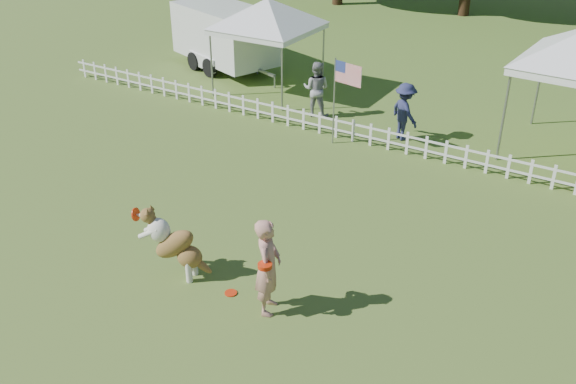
{
  "coord_description": "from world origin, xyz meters",
  "views": [
    {
      "loc": [
        6.0,
        -6.92,
        6.77
      ],
      "look_at": [
        0.4,
        2.0,
        1.1
      ],
      "focal_mm": 40.0,
      "sensor_mm": 36.0,
      "label": 1
    }
  ],
  "objects_px": {
    "handler": "(268,267)",
    "cargo_trailer": "(225,37)",
    "flag_pole": "(334,102)",
    "dog": "(176,244)",
    "canopy_tent_left": "(268,47)",
    "spectator_b": "(405,112)",
    "spectator_a": "(316,89)",
    "frisbee_on_turf": "(231,293)"
  },
  "relations": [
    {
      "from": "flag_pole",
      "to": "dog",
      "type": "bearing_deg",
      "value": -74.34
    },
    {
      "from": "frisbee_on_turf",
      "to": "canopy_tent_left",
      "type": "distance_m",
      "value": 10.53
    },
    {
      "from": "spectator_a",
      "to": "spectator_b",
      "type": "bearing_deg",
      "value": 160.75
    },
    {
      "from": "canopy_tent_left",
      "to": "spectator_a",
      "type": "xyz_separation_m",
      "value": [
        2.29,
        -1.02,
        -0.62
      ]
    },
    {
      "from": "handler",
      "to": "cargo_trailer",
      "type": "xyz_separation_m",
      "value": [
        -8.62,
        10.28,
        0.21
      ]
    },
    {
      "from": "frisbee_on_turf",
      "to": "dog",
      "type": "bearing_deg",
      "value": -176.73
    },
    {
      "from": "cargo_trailer",
      "to": "spectator_a",
      "type": "height_order",
      "value": "cargo_trailer"
    },
    {
      "from": "dog",
      "to": "flag_pole",
      "type": "bearing_deg",
      "value": 78.85
    },
    {
      "from": "frisbee_on_turf",
      "to": "spectator_a",
      "type": "relative_size",
      "value": 0.14
    },
    {
      "from": "frisbee_on_turf",
      "to": "canopy_tent_left",
      "type": "relative_size",
      "value": 0.08
    },
    {
      "from": "cargo_trailer",
      "to": "spectator_a",
      "type": "bearing_deg",
      "value": -5.62
    },
    {
      "from": "dog",
      "to": "frisbee_on_turf",
      "type": "distance_m",
      "value": 1.29
    },
    {
      "from": "handler",
      "to": "spectator_b",
      "type": "bearing_deg",
      "value": -15.95
    },
    {
      "from": "flag_pole",
      "to": "spectator_a",
      "type": "bearing_deg",
      "value": 144.23
    },
    {
      "from": "frisbee_on_turf",
      "to": "spectator_a",
      "type": "distance_m",
      "value": 8.57
    },
    {
      "from": "flag_pole",
      "to": "spectator_a",
      "type": "xyz_separation_m",
      "value": [
        -1.35,
        1.47,
        -0.34
      ]
    },
    {
      "from": "handler",
      "to": "cargo_trailer",
      "type": "bearing_deg",
      "value": 17.09
    },
    {
      "from": "handler",
      "to": "spectator_b",
      "type": "height_order",
      "value": "handler"
    },
    {
      "from": "handler",
      "to": "spectator_a",
      "type": "relative_size",
      "value": 1.09
    },
    {
      "from": "handler",
      "to": "frisbee_on_turf",
      "type": "bearing_deg",
      "value": 66.83
    },
    {
      "from": "dog",
      "to": "flag_pole",
      "type": "xyz_separation_m",
      "value": [
        -0.46,
        6.61,
        0.48
      ]
    },
    {
      "from": "dog",
      "to": "canopy_tent_left",
      "type": "xyz_separation_m",
      "value": [
        -4.1,
        9.1,
        0.75
      ]
    },
    {
      "from": "dog",
      "to": "handler",
      "type": "bearing_deg",
      "value": -13.33
    },
    {
      "from": "canopy_tent_left",
      "to": "cargo_trailer",
      "type": "bearing_deg",
      "value": 153.2
    },
    {
      "from": "dog",
      "to": "canopy_tent_left",
      "type": "relative_size",
      "value": 0.47
    },
    {
      "from": "handler",
      "to": "flag_pole",
      "type": "bearing_deg",
      "value": -2.98
    },
    {
      "from": "frisbee_on_turf",
      "to": "cargo_trailer",
      "type": "height_order",
      "value": "cargo_trailer"
    },
    {
      "from": "dog",
      "to": "spectator_a",
      "type": "xyz_separation_m",
      "value": [
        -1.81,
        8.08,
        0.13
      ]
    },
    {
      "from": "handler",
      "to": "spectator_b",
      "type": "relative_size",
      "value": 1.13
    },
    {
      "from": "dog",
      "to": "flag_pole",
      "type": "height_order",
      "value": "flag_pole"
    },
    {
      "from": "cargo_trailer",
      "to": "flag_pole",
      "type": "distance_m",
      "value": 7.28
    },
    {
      "from": "flag_pole",
      "to": "spectator_b",
      "type": "relative_size",
      "value": 1.49
    },
    {
      "from": "spectator_a",
      "to": "spectator_b",
      "type": "height_order",
      "value": "spectator_a"
    },
    {
      "from": "frisbee_on_turf",
      "to": "cargo_trailer",
      "type": "bearing_deg",
      "value": 127.29
    },
    {
      "from": "frisbee_on_turf",
      "to": "flag_pole",
      "type": "xyz_separation_m",
      "value": [
        -1.58,
        6.55,
        1.12
      ]
    },
    {
      "from": "frisbee_on_turf",
      "to": "spectator_a",
      "type": "bearing_deg",
      "value": 110.09
    },
    {
      "from": "handler",
      "to": "canopy_tent_left",
      "type": "height_order",
      "value": "canopy_tent_left"
    },
    {
      "from": "cargo_trailer",
      "to": "spectator_b",
      "type": "relative_size",
      "value": 3.19
    },
    {
      "from": "dog",
      "to": "canopy_tent_left",
      "type": "bearing_deg",
      "value": 99.14
    },
    {
      "from": "dog",
      "to": "spectator_b",
      "type": "xyz_separation_m",
      "value": [
        0.97,
        7.83,
        0.11
      ]
    },
    {
      "from": "dog",
      "to": "cargo_trailer",
      "type": "height_order",
      "value": "cargo_trailer"
    },
    {
      "from": "spectator_a",
      "to": "frisbee_on_turf",
      "type": "bearing_deg",
      "value": 96.0
    }
  ]
}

